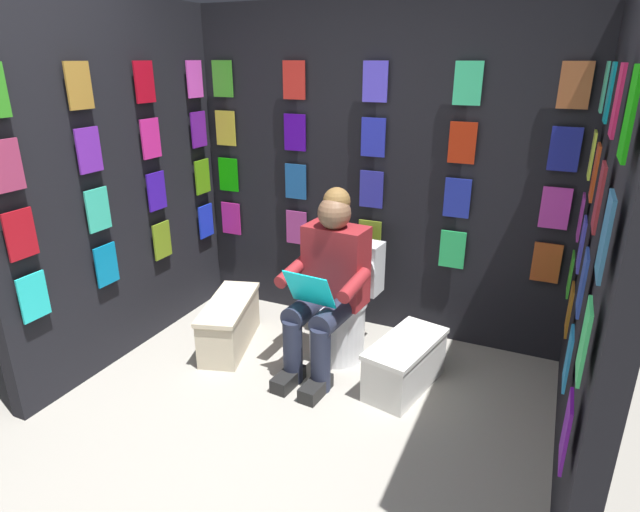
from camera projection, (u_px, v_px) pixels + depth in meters
name	position (u px, v px, depth m)	size (l,w,h in m)	color
ground_plane	(228.00, 500.00, 2.46)	(30.00, 30.00, 0.00)	#9E998E
display_wall_back	(376.00, 175.00, 3.75)	(2.85, 0.14, 2.31)	black
display_wall_left	(606.00, 246.00, 2.33)	(0.14, 1.94, 2.31)	black
display_wall_right	(118.00, 185.00, 3.43)	(0.14, 1.94, 2.31)	black
toilet	(342.00, 308.00, 3.61)	(0.42, 0.57, 0.77)	white
person_reading	(327.00, 283.00, 3.33)	(0.55, 0.71, 1.19)	maroon
comic_longbox_near	(405.00, 364.00, 3.26)	(0.41, 0.67, 0.32)	white
comic_longbox_far	(230.00, 323.00, 3.73)	(0.47, 0.76, 0.34)	beige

